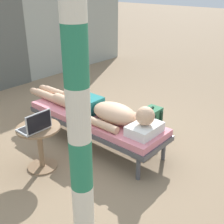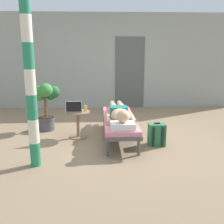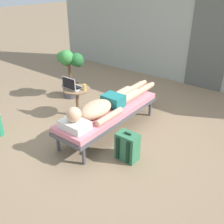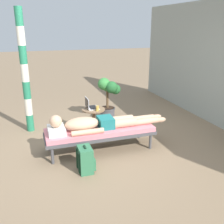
{
  "view_description": "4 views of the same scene",
  "coord_description": "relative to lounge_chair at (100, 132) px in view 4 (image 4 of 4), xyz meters",
  "views": [
    {
      "loc": [
        -2.35,
        -2.46,
        2.0
      ],
      "look_at": [
        0.17,
        -0.27,
        0.48
      ],
      "focal_mm": 47.09,
      "sensor_mm": 36.0,
      "label": 1
    },
    {
      "loc": [
        -0.31,
        -4.98,
        1.69
      ],
      "look_at": [
        -0.08,
        -0.15,
        0.55
      ],
      "focal_mm": 42.41,
      "sensor_mm": 36.0,
      "label": 2
    },
    {
      "loc": [
        2.3,
        -2.9,
        2.25
      ],
      "look_at": [
        0.23,
        -0.21,
        0.46
      ],
      "focal_mm": 40.9,
      "sensor_mm": 36.0,
      "label": 3
    },
    {
      "loc": [
        4.2,
        -1.22,
        2.16
      ],
      "look_at": [
        0.03,
        0.16,
        0.68
      ],
      "focal_mm": 41.6,
      "sensor_mm": 36.0,
      "label": 4
    }
  ],
  "objects": [
    {
      "name": "lounge_chair",
      "position": [
        0.0,
        0.0,
        0.0
      ],
      "size": [
        0.61,
        1.96,
        0.42
      ],
      "color": "#4C4C51",
      "rests_on": "ground"
    },
    {
      "name": "laptop",
      "position": [
        -0.86,
        0.03,
        0.24
      ],
      "size": [
        0.31,
        0.24,
        0.23
      ],
      "color": "silver",
      "rests_on": "side_table"
    },
    {
      "name": "backpack",
      "position": [
        0.65,
        -0.42,
        -0.15
      ],
      "size": [
        0.3,
        0.26,
        0.42
      ],
      "color": "#33724C",
      "rests_on": "ground"
    },
    {
      "name": "side_table",
      "position": [
        -0.8,
        0.09,
        0.01
      ],
      "size": [
        0.48,
        0.48,
        0.52
      ],
      "color": "#8C6B4C",
      "rests_on": "ground"
    },
    {
      "name": "person_reclining",
      "position": [
        0.0,
        -0.09,
        0.17
      ],
      "size": [
        0.53,
        2.17,
        0.32
      ],
      "color": "white",
      "rests_on": "lounge_chair"
    },
    {
      "name": "porch_post",
      "position": [
        -1.34,
        -1.18,
        0.9
      ],
      "size": [
        0.15,
        0.15,
        2.5
      ],
      "color": "#267F59",
      "rests_on": "ground"
    },
    {
      "name": "drink_glass",
      "position": [
        -0.65,
        0.13,
        0.23
      ],
      "size": [
        0.06,
        0.06,
        0.11
      ],
      "primitive_type": "cylinder",
      "color": "gold",
      "rests_on": "side_table"
    },
    {
      "name": "ground_plane",
      "position": [
        -0.06,
        0.07,
        -0.35
      ],
      "size": [
        40.0,
        40.0,
        0.0
      ],
      "primitive_type": "plane",
      "color": "#8C7256"
    },
    {
      "name": "potted_plant",
      "position": [
        -1.5,
        0.62,
        0.27
      ],
      "size": [
        0.58,
        0.53,
        1.02
      ],
      "color": "#4C4C51",
      "rests_on": "ground"
    }
  ]
}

